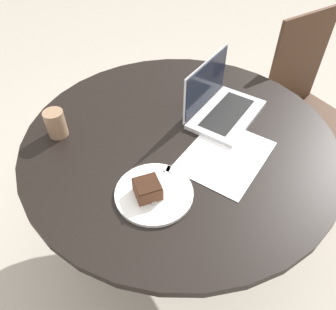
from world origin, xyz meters
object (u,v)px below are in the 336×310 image
(coffee_glass, at_px, (56,123))
(laptop, at_px, (221,106))
(chair, at_px, (304,108))
(plate, at_px, (154,193))

(coffee_glass, bearing_deg, laptop, -61.07)
(coffee_glass, relative_size, laptop, 0.28)
(chair, bearing_deg, coffee_glass, -7.96)
(chair, xyz_separation_m, laptop, (-0.53, 0.39, 0.30))
(coffee_glass, height_order, laptop, laptop)
(laptop, bearing_deg, chair, 159.83)
(plate, xyz_separation_m, laptop, (0.47, -0.12, 0.03))
(chair, xyz_separation_m, plate, (-1.01, 0.51, 0.27))
(chair, height_order, coffee_glass, chair)
(chair, relative_size, plate, 3.87)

